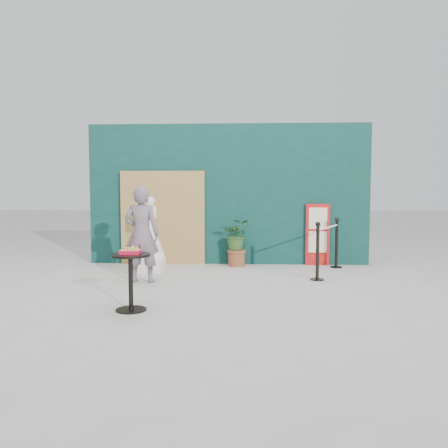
% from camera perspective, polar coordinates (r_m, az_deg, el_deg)
% --- Properties ---
extents(ground, '(60.00, 60.00, 0.00)m').
position_cam_1_polar(ground, '(6.52, -0.51, -9.59)').
color(ground, '#ADAAA5').
rests_on(ground, ground).
extents(back_wall, '(6.00, 0.30, 3.00)m').
position_cam_1_polar(back_wall, '(9.48, 0.56, 3.89)').
color(back_wall, '#0A3131').
rests_on(back_wall, ground).
extents(bamboo_fence, '(1.80, 0.08, 2.00)m').
position_cam_1_polar(bamboo_fence, '(9.44, -8.01, 0.81)').
color(bamboo_fence, tan).
rests_on(bamboo_fence, ground).
extents(woman, '(0.63, 0.44, 1.66)m').
position_cam_1_polar(woman, '(7.61, -10.70, -1.32)').
color(woman, slate).
rests_on(woman, ground).
extents(menu_board, '(0.50, 0.07, 1.30)m').
position_cam_1_polar(menu_board, '(9.44, 12.11, -1.37)').
color(menu_board, red).
rests_on(menu_board, ground).
extents(statue, '(0.57, 0.57, 1.46)m').
position_cam_1_polar(statue, '(8.59, -9.55, -2.25)').
color(statue, white).
rests_on(statue, ground).
extents(cafe_table, '(0.52, 0.52, 0.75)m').
position_cam_1_polar(cafe_table, '(5.86, -12.10, -6.27)').
color(cafe_table, black).
rests_on(cafe_table, ground).
extents(food_basket, '(0.26, 0.19, 0.11)m').
position_cam_1_polar(food_basket, '(5.82, -12.12, -3.47)').
color(food_basket, red).
rests_on(food_basket, cafe_table).
extents(planter, '(0.58, 0.50, 0.99)m').
position_cam_1_polar(planter, '(9.13, 1.66, -1.96)').
color(planter, brown).
rests_on(planter, ground).
extents(stanchion_barrier, '(0.84, 1.54, 1.03)m').
position_cam_1_polar(stanchion_barrier, '(8.55, 13.40, -3.02)').
color(stanchion_barrier, black).
rests_on(stanchion_barrier, ground).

